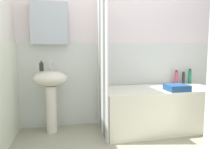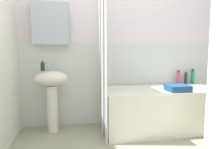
{
  "view_description": "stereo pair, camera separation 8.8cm",
  "coord_description": "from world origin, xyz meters",
  "px_view_note": "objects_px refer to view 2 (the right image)",
  "views": [
    {
      "loc": [
        -0.87,
        -1.62,
        1.06
      ],
      "look_at": [
        -0.33,
        0.77,
        0.79
      ],
      "focal_mm": 31.47,
      "sensor_mm": 36.0,
      "label": 1
    },
    {
      "loc": [
        -0.78,
        -1.64,
        1.06
      ],
      "look_at": [
        -0.33,
        0.77,
        0.79
      ],
      "focal_mm": 31.47,
      "sensor_mm": 36.0,
      "label": 2
    }
  ],
  "objects_px": {
    "sink": "(52,87)",
    "conditioner_bottle": "(178,78)",
    "lotion_bottle": "(186,78)",
    "towel_folded": "(178,88)",
    "soap_dispenser": "(43,67)",
    "bathtub": "(159,109)",
    "shampoo_bottle": "(192,77)"
  },
  "relations": [
    {
      "from": "shampoo_bottle",
      "to": "soap_dispenser",
      "type": "bearing_deg",
      "value": -177.78
    },
    {
      "from": "soap_dispenser",
      "to": "towel_folded",
      "type": "bearing_deg",
      "value": -13.8
    },
    {
      "from": "lotion_bottle",
      "to": "towel_folded",
      "type": "height_order",
      "value": "lotion_bottle"
    },
    {
      "from": "sink",
      "to": "shampoo_bottle",
      "type": "relative_size",
      "value": 3.51
    },
    {
      "from": "lotion_bottle",
      "to": "sink",
      "type": "bearing_deg",
      "value": -176.7
    },
    {
      "from": "bathtub",
      "to": "shampoo_bottle",
      "type": "distance_m",
      "value": 0.84
    },
    {
      "from": "sink",
      "to": "soap_dispenser",
      "type": "height_order",
      "value": "soap_dispenser"
    },
    {
      "from": "soap_dispenser",
      "to": "shampoo_bottle",
      "type": "bearing_deg",
      "value": 2.22
    },
    {
      "from": "bathtub",
      "to": "lotion_bottle",
      "type": "bearing_deg",
      "value": 27.25
    },
    {
      "from": "sink",
      "to": "conditioner_bottle",
      "type": "height_order",
      "value": "sink"
    },
    {
      "from": "sink",
      "to": "lotion_bottle",
      "type": "xyz_separation_m",
      "value": [
        2.02,
        0.12,
        0.06
      ]
    },
    {
      "from": "bathtub",
      "to": "towel_folded",
      "type": "xyz_separation_m",
      "value": [
        0.14,
        -0.22,
        0.32
      ]
    },
    {
      "from": "shampoo_bottle",
      "to": "lotion_bottle",
      "type": "relative_size",
      "value": 1.24
    },
    {
      "from": "conditioner_bottle",
      "to": "soap_dispenser",
      "type": "bearing_deg",
      "value": -177.34
    },
    {
      "from": "sink",
      "to": "conditioner_bottle",
      "type": "relative_size",
      "value": 3.79
    },
    {
      "from": "soap_dispenser",
      "to": "conditioner_bottle",
      "type": "distance_m",
      "value": 2.02
    },
    {
      "from": "soap_dispenser",
      "to": "bathtub",
      "type": "relative_size",
      "value": 0.09
    },
    {
      "from": "shampoo_bottle",
      "to": "conditioner_bottle",
      "type": "relative_size",
      "value": 1.08
    },
    {
      "from": "soap_dispenser",
      "to": "conditioner_bottle",
      "type": "xyz_separation_m",
      "value": [
        2.01,
        0.09,
        -0.21
      ]
    },
    {
      "from": "bathtub",
      "to": "towel_folded",
      "type": "distance_m",
      "value": 0.42
    },
    {
      "from": "bathtub",
      "to": "towel_folded",
      "type": "bearing_deg",
      "value": -56.11
    },
    {
      "from": "sink",
      "to": "bathtub",
      "type": "height_order",
      "value": "sink"
    },
    {
      "from": "bathtub",
      "to": "conditioner_bottle",
      "type": "xyz_separation_m",
      "value": [
        0.44,
        0.3,
        0.39
      ]
    },
    {
      "from": "sink",
      "to": "bathtub",
      "type": "relative_size",
      "value": 0.53
    },
    {
      "from": "shampoo_bottle",
      "to": "sink",
      "type": "bearing_deg",
      "value": -176.87
    },
    {
      "from": "shampoo_bottle",
      "to": "conditioner_bottle",
      "type": "xyz_separation_m",
      "value": [
        -0.24,
        0.01,
        -0.01
      ]
    },
    {
      "from": "bathtub",
      "to": "sink",
      "type": "bearing_deg",
      "value": 173.15
    },
    {
      "from": "soap_dispenser",
      "to": "conditioner_bottle",
      "type": "relative_size",
      "value": 0.61
    },
    {
      "from": "conditioner_bottle",
      "to": "lotion_bottle",
      "type": "bearing_deg",
      "value": -3.1
    },
    {
      "from": "towel_folded",
      "to": "conditioner_bottle",
      "type": "bearing_deg",
      "value": 59.81
    },
    {
      "from": "shampoo_bottle",
      "to": "conditioner_bottle",
      "type": "height_order",
      "value": "shampoo_bottle"
    },
    {
      "from": "towel_folded",
      "to": "lotion_bottle",
      "type": "bearing_deg",
      "value": 50.26
    }
  ]
}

